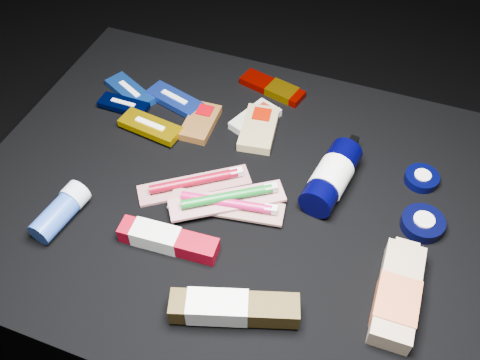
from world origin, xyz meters
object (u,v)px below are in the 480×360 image
(deodorant_stick, at_px, (61,211))
(toothpaste_carton_red, at_px, (164,239))
(bodywash_bottle, at_px, (397,296))
(lotion_bottle, at_px, (332,177))

(deodorant_stick, distance_m, toothpaste_carton_red, 0.20)
(toothpaste_carton_red, bearing_deg, bodywash_bottle, 0.81)
(bodywash_bottle, relative_size, deodorant_stick, 1.58)
(lotion_bottle, bearing_deg, bodywash_bottle, -42.11)
(lotion_bottle, distance_m, bodywash_bottle, 0.25)
(deodorant_stick, relative_size, toothpaste_carton_red, 0.68)
(deodorant_stick, bearing_deg, toothpaste_carton_red, 12.21)
(lotion_bottle, xyz_separation_m, toothpaste_carton_red, (-0.24, -0.23, -0.02))
(lotion_bottle, distance_m, deodorant_stick, 0.50)
(lotion_bottle, height_order, bodywash_bottle, lotion_bottle)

